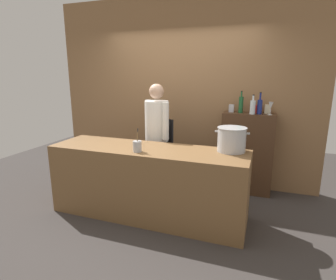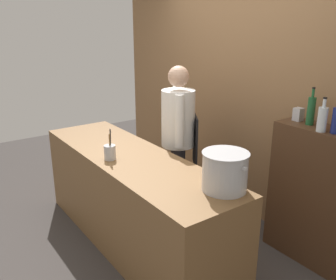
{
  "view_description": "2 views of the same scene",
  "coord_description": "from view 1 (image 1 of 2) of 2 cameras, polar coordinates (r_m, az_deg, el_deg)",
  "views": [
    {
      "loc": [
        1.34,
        -2.99,
        1.79
      ],
      "look_at": [
        0.15,
        0.33,
        0.94
      ],
      "focal_mm": 29.24,
      "sensor_mm": 36.0,
      "label": 1
    },
    {
      "loc": [
        2.74,
        -1.55,
        2.09
      ],
      "look_at": [
        0.11,
        0.34,
        1.02
      ],
      "focal_mm": 39.19,
      "sensor_mm": 36.0,
      "label": 2
    }
  ],
  "objects": [
    {
      "name": "ground_plane",
      "position": [
        3.73,
        -4.05,
        -15.13
      ],
      "size": [
        8.0,
        8.0,
        0.0
      ],
      "primitive_type": "plane",
      "color": "#383330"
    },
    {
      "name": "brick_back_panel",
      "position": [
        4.6,
        2.77,
        9.94
      ],
      "size": [
        4.4,
        0.1,
        3.0
      ],
      "primitive_type": "cube",
      "color": "olive",
      "rests_on": "ground_plane"
    },
    {
      "name": "prep_counter",
      "position": [
        3.54,
        -4.18,
        -8.72
      ],
      "size": [
        2.47,
        0.7,
        0.9
      ],
      "primitive_type": "cube",
      "color": "brown",
      "rests_on": "ground_plane"
    },
    {
      "name": "bar_cabinet",
      "position": [
        4.35,
        16.09,
        -2.66
      ],
      "size": [
        0.76,
        0.32,
        1.23
      ],
      "primitive_type": "cube",
      "color": "#472D1C",
      "rests_on": "ground_plane"
    },
    {
      "name": "chef",
      "position": [
        4.0,
        -2.29,
        1.63
      ],
      "size": [
        0.46,
        0.41,
        1.66
      ],
      "rotation": [
        0.0,
        0.0,
        2.55
      ],
      "color": "black",
      "rests_on": "ground_plane"
    },
    {
      "name": "stockpot_large",
      "position": [
        3.3,
        13.13,
        0.12
      ],
      "size": [
        0.4,
        0.34,
        0.29
      ],
      "color": "#B7BABF",
      "rests_on": "prep_counter"
    },
    {
      "name": "utensil_crock",
      "position": [
        3.23,
        -6.42,
        -1.27
      ],
      "size": [
        0.1,
        0.1,
        0.28
      ],
      "color": "#B7BABF",
      "rests_on": "prep_counter"
    },
    {
      "name": "wine_bottle_green",
      "position": [
        4.21,
        14.97,
        7.21
      ],
      "size": [
        0.07,
        0.07,
        0.32
      ],
      "color": "#1E592D",
      "rests_on": "bar_cabinet"
    },
    {
      "name": "wine_bottle_clear",
      "position": [
        4.1,
        17.24,
        6.62
      ],
      "size": [
        0.08,
        0.08,
        0.28
      ],
      "color": "silver",
      "rests_on": "bar_cabinet"
    },
    {
      "name": "wine_bottle_cobalt",
      "position": [
        4.14,
        18.57,
        6.68
      ],
      "size": [
        0.07,
        0.07,
        0.31
      ],
      "color": "navy",
      "rests_on": "bar_cabinet"
    },
    {
      "name": "wine_glass_wide",
      "position": [
        4.11,
        20.65,
        6.67
      ],
      "size": [
        0.07,
        0.07,
        0.18
      ],
      "color": "silver",
      "rests_on": "bar_cabinet"
    },
    {
      "name": "spice_tin_silver",
      "position": [
        4.26,
        13.1,
        6.46
      ],
      "size": [
        0.07,
        0.07,
        0.11
      ],
      "primitive_type": "cube",
      "color": "#B2B2B7",
      "rests_on": "bar_cabinet"
    },
    {
      "name": "spice_tin_red",
      "position": [
        4.28,
        17.98,
        6.17
      ],
      "size": [
        0.09,
        0.09,
        0.11
      ],
      "primitive_type": "cube",
      "color": "red",
      "rests_on": "bar_cabinet"
    },
    {
      "name": "spice_tin_cream",
      "position": [
        4.24,
        20.01,
        6.06
      ],
      "size": [
        0.08,
        0.08,
        0.13
      ],
      "primitive_type": "cube",
      "color": "beige",
      "rests_on": "bar_cabinet"
    }
  ]
}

